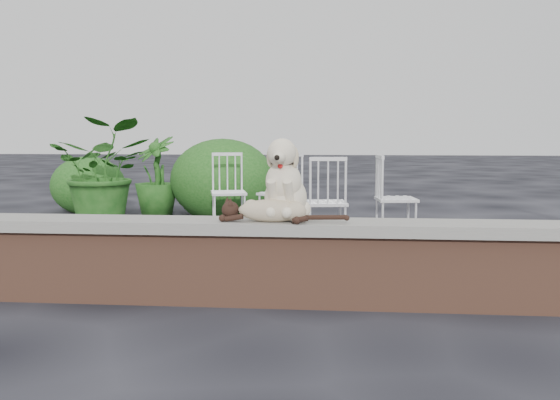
# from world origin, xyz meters

# --- Properties ---
(ground) EXTENTS (60.00, 60.00, 0.00)m
(ground) POSITION_xyz_m (0.00, 0.00, 0.00)
(ground) COLOR black
(ground) RESTS_ON ground
(brick_wall) EXTENTS (6.00, 0.30, 0.50)m
(brick_wall) POSITION_xyz_m (0.00, 0.00, 0.25)
(brick_wall) COLOR brown
(brick_wall) RESTS_ON ground
(capstone) EXTENTS (6.20, 0.40, 0.08)m
(capstone) POSITION_xyz_m (0.00, 0.00, 0.54)
(capstone) COLOR slate
(capstone) RESTS_ON brick_wall
(dog) EXTENTS (0.43, 0.54, 0.57)m
(dog) POSITION_xyz_m (-0.45, 0.08, 0.87)
(dog) COLOR beige
(dog) RESTS_ON capstone
(cat) EXTENTS (1.05, 0.37, 0.17)m
(cat) POSITION_xyz_m (-0.53, -0.07, 0.67)
(cat) COLOR tan
(cat) RESTS_ON capstone
(chair_e) EXTENTS (0.62, 0.62, 0.94)m
(chair_e) POSITION_xyz_m (0.57, 2.66, 0.47)
(chair_e) COLOR white
(chair_e) RESTS_ON ground
(chair_a) EXTENTS (0.68, 0.68, 0.94)m
(chair_a) POSITION_xyz_m (-1.41, 3.21, 0.47)
(chair_a) COLOR white
(chair_a) RESTS_ON ground
(chair_b) EXTENTS (0.79, 0.79, 0.94)m
(chair_b) POSITION_xyz_m (-0.76, 3.15, 0.47)
(chair_b) COLOR white
(chair_b) RESTS_ON ground
(chair_c) EXTENTS (0.63, 0.63, 0.94)m
(chair_c) POSITION_xyz_m (-0.20, 2.22, 0.47)
(chair_c) COLOR white
(chair_c) RESTS_ON ground
(potted_plant_a) EXTENTS (1.41, 1.28, 1.38)m
(potted_plant_a) POSITION_xyz_m (-3.11, 3.54, 0.69)
(potted_plant_a) COLOR #184B15
(potted_plant_a) RESTS_ON ground
(potted_plant_b) EXTENTS (0.90, 0.90, 1.14)m
(potted_plant_b) POSITION_xyz_m (-2.68, 4.40, 0.57)
(potted_plant_b) COLOR #184B15
(potted_plant_b) RESTS_ON ground
(shrubbery) EXTENTS (3.41, 1.53, 1.17)m
(shrubbery) POSITION_xyz_m (-2.28, 4.42, 0.46)
(shrubbery) COLOR #184B15
(shrubbery) RESTS_ON ground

